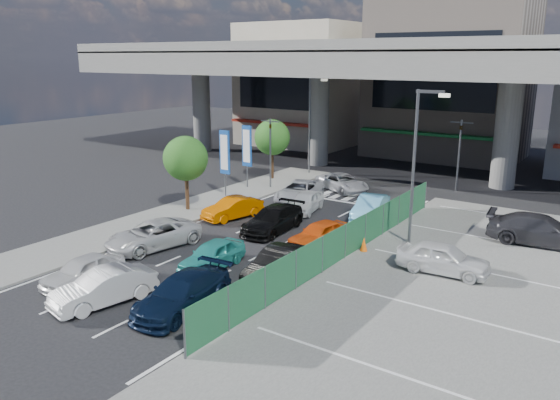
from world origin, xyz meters
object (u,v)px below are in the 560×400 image
Objects in this scene: signboard_far at (247,148)px; taxi_orange_left at (233,208)px; parked_sedan_white at (443,258)px; traffic_cone at (364,244)px; signboard_near at (225,154)px; taxi_orange_right at (320,234)px; sedan_black_mid at (273,219)px; minivan_navy_back at (182,293)px; hatch_white_back_mid at (104,287)px; taxi_teal_mid at (212,255)px; kei_truck_front_right at (370,207)px; street_lamp_left at (312,117)px; crossing_wagon_silver at (342,183)px; parked_sedan_dgrey at (541,230)px; street_lamp_right at (418,155)px; traffic_light_right at (460,138)px; wagon_silver_front_left at (299,192)px; tree_far at (272,137)px; traffic_light_left at (270,136)px; van_white_back_left at (83,271)px; sedan_white_mid_left at (153,235)px; sedan_white_front_mid at (305,202)px; tree_near at (186,159)px; hatch_black_mid_right at (278,264)px.

signboard_far reaches higher than taxi_orange_left.
parked_sedan_white is 4.26m from traffic_cone.
taxi_orange_right is at bearing -25.36° from signboard_near.
sedan_black_mid is (3.45, -0.68, 0.05)m from taxi_orange_left.
traffic_cone is (2.95, 9.86, -0.27)m from minivan_navy_back.
signboard_far reaches higher than hatch_white_back_mid.
kei_truck_front_right is at bearing 73.91° from taxi_teal_mid.
crossing_wagon_silver is (4.92, -3.69, -4.14)m from street_lamp_left.
hatch_white_back_mid is (7.29, -18.74, -2.37)m from signboard_far.
signboard_near reaches higher than parked_sedan_dgrey.
street_lamp_right reaches higher than taxi_orange_right.
traffic_light_right is at bearing 65.69° from sedan_black_mid.
street_lamp_right reaches higher than wagon_silver_front_left.
wagon_silver_front_left is (5.41, -4.52, -2.70)m from tree_far.
van_white_back_left is at bearing -79.30° from traffic_light_left.
van_white_back_left is 13.33m from traffic_cone.
street_lamp_right is at bearing 48.16° from sedan_white_mid_left.
parked_sedan_white is (17.41, -8.10, -2.30)m from signboard_far.
crossing_wagon_silver is at bearing 40.66° from parked_sedan_white.
signboard_far is at bearing 123.33° from hatch_white_back_mid.
signboard_far is (-14.77, 4.99, -1.71)m from street_lamp_right.
parked_sedan_dgrey is (9.43, 0.50, 0.14)m from kei_truck_front_right.
signboard_far reaches higher than sedan_white_front_mid.
tree_near reaches higher than sedan_white_mid_left.
hatch_black_mid_right is at bearing -57.06° from sedan_black_mid.
traffic_light_right is 15.92m from traffic_cone.
traffic_light_left reaches higher than sedan_white_front_mid.
signboard_far is 20.51m from parked_sedan_dgrey.
kei_truck_front_right is at bearing 69.59° from sedan_white_mid_left.
hatch_white_back_mid is at bearing 137.06° from parked_sedan_dgrey.
tree_near is 12.96m from traffic_cone.
sedan_white_front_mid is (5.59, -9.89, -4.12)m from street_lamp_left.
signboard_near reaches higher than taxi_orange_right.
traffic_light_left reaches higher than hatch_white_back_mid.
sedan_white_mid_left is 0.93× the size of parked_sedan_dgrey.
tree_near is 12.71m from hatch_black_mid_right.
tree_near is 10.53m from tree_far.
traffic_light_left reaches higher than kei_truck_front_right.
hatch_white_back_mid is 0.88× the size of minivan_navy_back.
van_white_back_left is 11.41m from taxi_orange_left.
sedan_white_front_mid is at bearing 90.32° from parked_sedan_dgrey.
signboard_near is at bearing 160.55° from traffic_cone.
street_lamp_right is 11.26× the size of traffic_cone.
minivan_navy_back is 1.23× the size of taxi_orange_right.
kei_truck_front_right is 5.90× the size of traffic_cone.
sedan_white_mid_left is at bearing 170.65° from taxi_teal_mid.
parked_sedan_white is at bearing -75.03° from traffic_light_right.
traffic_light_right is 1.33× the size of taxi_orange_left.
kei_truck_front_right is at bearing 112.22° from traffic_cone.
taxi_orange_right is (9.66, -15.00, -4.11)m from street_lamp_left.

